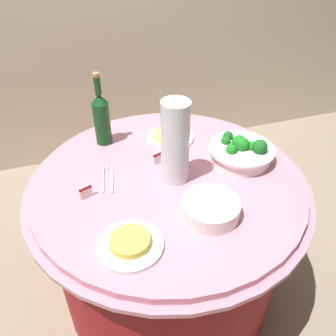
{
  "coord_description": "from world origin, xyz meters",
  "views": [
    {
      "loc": [
        -0.34,
        -1.06,
        1.63
      ],
      "look_at": [
        0.0,
        0.0,
        0.79
      ],
      "focal_mm": 37.63,
      "sensor_mm": 36.0,
      "label": 1
    }
  ],
  "objects_px": {
    "label_placard_front": "(86,191)",
    "food_plate_noodles": "(170,136)",
    "broccoli_bowl": "(241,151)",
    "serving_tongs": "(108,178)",
    "decorative_fruit_vase": "(175,145)",
    "label_placard_mid": "(158,157)",
    "food_plate_fried_egg": "(130,243)",
    "wine_bottle": "(102,117)",
    "plate_stack": "(210,208)"
  },
  "relations": [
    {
      "from": "label_placard_front",
      "to": "food_plate_noodles",
      "type": "bearing_deg",
      "value": 34.46
    },
    {
      "from": "broccoli_bowl",
      "to": "food_plate_noodles",
      "type": "height_order",
      "value": "broccoli_bowl"
    },
    {
      "from": "serving_tongs",
      "to": "broccoli_bowl",
      "type": "bearing_deg",
      "value": -4.07
    },
    {
      "from": "decorative_fruit_vase",
      "to": "label_placard_front",
      "type": "xyz_separation_m",
      "value": [
        -0.36,
        -0.01,
        -0.13
      ]
    },
    {
      "from": "label_placard_front",
      "to": "label_placard_mid",
      "type": "xyz_separation_m",
      "value": [
        0.32,
        0.13,
        0.0
      ]
    },
    {
      "from": "decorative_fruit_vase",
      "to": "food_plate_noodles",
      "type": "height_order",
      "value": "decorative_fruit_vase"
    },
    {
      "from": "food_plate_noodles",
      "to": "label_placard_mid",
      "type": "bearing_deg",
      "value": -123.13
    },
    {
      "from": "decorative_fruit_vase",
      "to": "broccoli_bowl",
      "type": "bearing_deg",
      "value": 6.28
    },
    {
      "from": "serving_tongs",
      "to": "food_plate_fried_egg",
      "type": "height_order",
      "value": "food_plate_fried_egg"
    },
    {
      "from": "food_plate_fried_egg",
      "to": "food_plate_noodles",
      "type": "xyz_separation_m",
      "value": [
        0.33,
        0.58,
        0.0
      ]
    },
    {
      "from": "wine_bottle",
      "to": "food_plate_noodles",
      "type": "xyz_separation_m",
      "value": [
        0.3,
        -0.07,
        -0.11
      ]
    },
    {
      "from": "broccoli_bowl",
      "to": "decorative_fruit_vase",
      "type": "relative_size",
      "value": 0.82
    },
    {
      "from": "plate_stack",
      "to": "food_plate_noodles",
      "type": "distance_m",
      "value": 0.53
    },
    {
      "from": "food_plate_fried_egg",
      "to": "label_placard_mid",
      "type": "bearing_deg",
      "value": 62.06
    },
    {
      "from": "wine_bottle",
      "to": "food_plate_noodles",
      "type": "distance_m",
      "value": 0.33
    },
    {
      "from": "decorative_fruit_vase",
      "to": "label_placard_front",
      "type": "distance_m",
      "value": 0.38
    },
    {
      "from": "wine_bottle",
      "to": "plate_stack",
      "type": "bearing_deg",
      "value": -64.86
    },
    {
      "from": "wine_bottle",
      "to": "label_placard_front",
      "type": "height_order",
      "value": "wine_bottle"
    },
    {
      "from": "wine_bottle",
      "to": "decorative_fruit_vase",
      "type": "xyz_separation_m",
      "value": [
        0.22,
        -0.36,
        0.03
      ]
    },
    {
      "from": "plate_stack",
      "to": "serving_tongs",
      "type": "xyz_separation_m",
      "value": [
        -0.31,
        0.31,
        -0.03
      ]
    },
    {
      "from": "plate_stack",
      "to": "food_plate_fried_egg",
      "type": "xyz_separation_m",
      "value": [
        -0.3,
        -0.06,
        -0.02
      ]
    },
    {
      "from": "food_plate_noodles",
      "to": "food_plate_fried_egg",
      "type": "bearing_deg",
      "value": -119.48
    },
    {
      "from": "broccoli_bowl",
      "to": "serving_tongs",
      "type": "distance_m",
      "value": 0.58
    },
    {
      "from": "plate_stack",
      "to": "wine_bottle",
      "type": "relative_size",
      "value": 0.62
    },
    {
      "from": "food_plate_noodles",
      "to": "plate_stack",
      "type": "bearing_deg",
      "value": -92.54
    },
    {
      "from": "decorative_fruit_vase",
      "to": "food_plate_fried_egg",
      "type": "height_order",
      "value": "decorative_fruit_vase"
    },
    {
      "from": "broccoli_bowl",
      "to": "decorative_fruit_vase",
      "type": "distance_m",
      "value": 0.34
    },
    {
      "from": "plate_stack",
      "to": "food_plate_noodles",
      "type": "bearing_deg",
      "value": 87.46
    },
    {
      "from": "wine_bottle",
      "to": "decorative_fruit_vase",
      "type": "distance_m",
      "value": 0.42
    },
    {
      "from": "broccoli_bowl",
      "to": "food_plate_noodles",
      "type": "distance_m",
      "value": 0.35
    },
    {
      "from": "wine_bottle",
      "to": "label_placard_front",
      "type": "relative_size",
      "value": 6.11
    },
    {
      "from": "plate_stack",
      "to": "serving_tongs",
      "type": "bearing_deg",
      "value": 135.12
    },
    {
      "from": "food_plate_fried_egg",
      "to": "broccoli_bowl",
      "type": "bearing_deg",
      "value": 30.04
    },
    {
      "from": "label_placard_front",
      "to": "label_placard_mid",
      "type": "bearing_deg",
      "value": 21.94
    },
    {
      "from": "decorative_fruit_vase",
      "to": "food_plate_noodles",
      "type": "distance_m",
      "value": 0.33
    },
    {
      "from": "serving_tongs",
      "to": "wine_bottle",
      "type": "bearing_deg",
      "value": 82.78
    },
    {
      "from": "decorative_fruit_vase",
      "to": "serving_tongs",
      "type": "xyz_separation_m",
      "value": [
        -0.26,
        0.08,
        -0.16
      ]
    },
    {
      "from": "wine_bottle",
      "to": "label_placard_front",
      "type": "bearing_deg",
      "value": -109.78
    },
    {
      "from": "plate_stack",
      "to": "label_placard_front",
      "type": "height_order",
      "value": "plate_stack"
    },
    {
      "from": "decorative_fruit_vase",
      "to": "food_plate_fried_egg",
      "type": "relative_size",
      "value": 1.55
    },
    {
      "from": "plate_stack",
      "to": "label_placard_front",
      "type": "bearing_deg",
      "value": 150.78
    },
    {
      "from": "serving_tongs",
      "to": "food_plate_noodles",
      "type": "bearing_deg",
      "value": 32.3
    },
    {
      "from": "broccoli_bowl",
      "to": "food_plate_noodles",
      "type": "bearing_deg",
      "value": 133.09
    },
    {
      "from": "wine_bottle",
      "to": "label_placard_front",
      "type": "distance_m",
      "value": 0.4
    },
    {
      "from": "broccoli_bowl",
      "to": "decorative_fruit_vase",
      "type": "xyz_separation_m",
      "value": [
        -0.31,
        -0.03,
        0.12
      ]
    },
    {
      "from": "serving_tongs",
      "to": "label_placard_front",
      "type": "height_order",
      "value": "label_placard_front"
    },
    {
      "from": "plate_stack",
      "to": "food_plate_noodles",
      "type": "xyz_separation_m",
      "value": [
        0.02,
        0.52,
        -0.01
      ]
    },
    {
      "from": "decorative_fruit_vase",
      "to": "food_plate_fried_egg",
      "type": "distance_m",
      "value": 0.41
    },
    {
      "from": "broccoli_bowl",
      "to": "label_placard_mid",
      "type": "relative_size",
      "value": 5.09
    },
    {
      "from": "label_placard_mid",
      "to": "food_plate_noodles",
      "type": "bearing_deg",
      "value": 56.87
    }
  ]
}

